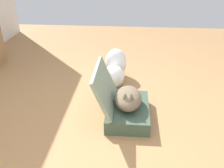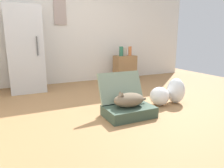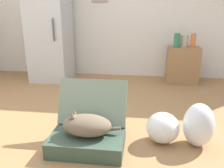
{
  "view_description": "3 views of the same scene",
  "coord_description": "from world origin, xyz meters",
  "px_view_note": "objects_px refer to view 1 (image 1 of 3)",
  "views": [
    {
      "loc": [
        -2.1,
        -0.34,
        1.58
      ],
      "look_at": [
        0.0,
        -0.16,
        0.45
      ],
      "focal_mm": 39.29,
      "sensor_mm": 36.0,
      "label": 1
    },
    {
      "loc": [
        -1.26,
        -2.64,
        1.06
      ],
      "look_at": [
        0.03,
        0.05,
        0.39
      ],
      "focal_mm": 33.27,
      "sensor_mm": 36.0,
      "label": 2
    },
    {
      "loc": [
        0.56,
        -2.15,
        1.22
      ],
      "look_at": [
        0.25,
        0.24,
        0.45
      ],
      "focal_mm": 37.67,
      "sensor_mm": 36.0,
      "label": 3
    }
  ],
  "objects_px": {
    "suitcase_base": "(128,111)",
    "plastic_bag_clear": "(116,63)",
    "plastic_bag_white": "(113,76)",
    "cat": "(128,98)"
  },
  "relations": [
    {
      "from": "suitcase_base",
      "to": "plastic_bag_clear",
      "type": "xyz_separation_m",
      "value": [
        1.0,
        0.2,
        0.13
      ]
    },
    {
      "from": "plastic_bag_white",
      "to": "plastic_bag_clear",
      "type": "bearing_deg",
      "value": -2.53
    },
    {
      "from": "suitcase_base",
      "to": "plastic_bag_clear",
      "type": "relative_size",
      "value": 1.61
    },
    {
      "from": "cat",
      "to": "plastic_bag_white",
      "type": "bearing_deg",
      "value": 17.0
    },
    {
      "from": "suitcase_base",
      "to": "plastic_bag_white",
      "type": "distance_m",
      "value": 0.72
    },
    {
      "from": "suitcase_base",
      "to": "plastic_bag_white",
      "type": "relative_size",
      "value": 2.12
    },
    {
      "from": "cat",
      "to": "plastic_bag_clear",
      "type": "xyz_separation_m",
      "value": [
        1.0,
        0.2,
        -0.03
      ]
    },
    {
      "from": "suitcase_base",
      "to": "cat",
      "type": "distance_m",
      "value": 0.17
    },
    {
      "from": "cat",
      "to": "plastic_bag_clear",
      "type": "bearing_deg",
      "value": 11.03
    },
    {
      "from": "plastic_bag_white",
      "to": "suitcase_base",
      "type": "bearing_deg",
      "value": -162.83
    }
  ]
}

